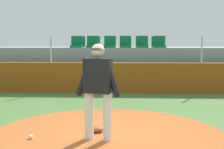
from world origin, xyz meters
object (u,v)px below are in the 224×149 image
Objects in this scene: stadium_chair_0 at (77,44)px; stadium_chair_3 at (125,44)px; stadium_chair_5 at (160,44)px; stadium_chair_7 at (95,44)px; stadium_chair_10 at (141,44)px; pitcher at (98,84)px; baseball at (31,137)px; stadium_chair_11 at (157,44)px; stadium_chair_9 at (126,44)px; stadium_chair_4 at (142,44)px; stadium_chair_8 at (111,44)px; fielding_glove at (96,129)px; stadium_chair_1 at (92,44)px; stadium_chair_6 at (80,44)px; stadium_chair_2 at (110,44)px.

stadium_chair_3 is at bearing 179.60° from stadium_chair_0.
stadium_chair_5 is 1.00× the size of stadium_chair_7.
stadium_chair_0 and stadium_chair_10 have the same top height.
pitcher is 3.40× the size of stadium_chair_3.
baseball is 9.11m from stadium_chair_11.
stadium_chair_0 is at bearing 52.70° from stadium_chair_7.
stadium_chair_9 is at bearing -91.45° from stadium_chair_3.
stadium_chair_4 is 1.65m from stadium_chair_8.
stadium_chair_1 is at bearing -97.04° from fielding_glove.
stadium_chair_4 and stadium_chair_6 have the same top height.
baseball is 0.25× the size of fielding_glove.
fielding_glove is at bearing 96.78° from stadium_chair_1.
stadium_chair_1 is (-0.84, 7.08, 1.58)m from fielding_glove.
stadium_chair_8 is at bearing -53.56° from stadium_chair_3.
stadium_chair_5 and stadium_chair_7 have the same top height.
fielding_glove is at bearing 74.24° from stadium_chair_5.
stadium_chair_2 and stadium_chair_8 have the same top height.
stadium_chair_4 is 1.00× the size of stadium_chair_11.
stadium_chair_4 is (2.38, 7.55, 1.60)m from baseball.
pitcher is at bearing 87.88° from fielding_glove.
stadium_chair_10 is at bearing -156.43° from stadium_chair_1.
stadium_chair_10 is at bearing -179.62° from stadium_chair_9.
stadium_chair_2 is (0.74, 0.02, 0.00)m from stadium_chair_1.
stadium_chair_0 and stadium_chair_5 have the same top height.
stadium_chair_2 is (1.42, 0.00, 0.00)m from stadium_chair_0.
pitcher is at bearing 77.25° from stadium_chair_11.
stadium_chair_0 is at bearing 0.29° from stadium_chair_4.
stadium_chair_0 is 2.29m from stadium_chair_9.
stadium_chair_10 is at bearing -2.09° from stadium_chair_11.
stadium_chair_9 is at bearing -147.21° from stadium_chair_1.
stadium_chair_7 and stadium_chair_8 have the same top height.
stadium_chair_0 is at bearing 93.14° from baseball.
stadium_chair_10 is (2.11, 0.92, 0.00)m from stadium_chair_1.
baseball is 8.64m from stadium_chair_8.
stadium_chair_4 is 2.29m from stadium_chair_7.
baseball is at bearing 77.49° from stadium_chair_3.
pitcher is at bearing 102.09° from stadium_chair_0.
stadium_chair_7 is 2.82m from stadium_chair_11.
fielding_glove is (-0.08, 0.40, -0.93)m from pitcher.
stadium_chair_11 is (2.82, 0.90, 0.00)m from stadium_chair_1.
fielding_glove is 7.42m from stadium_chair_0.
stadium_chair_7 reaches higher than baseball.
baseball is 0.15× the size of stadium_chair_10.
stadium_chair_10 is (-0.73, 0.92, 0.00)m from stadium_chair_5.
stadium_chair_4 is (1.28, 7.11, 1.58)m from fielding_glove.
stadium_chair_2 is at bearing -179.85° from stadium_chair_0.
stadium_chair_7 is 1.43m from stadium_chair_9.
baseball is 0.15× the size of stadium_chair_5.
stadium_chair_3 is 0.72m from stadium_chair_4.
stadium_chair_0 reaches higher than baseball.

